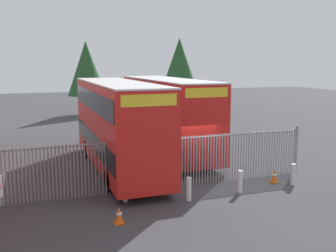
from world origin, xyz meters
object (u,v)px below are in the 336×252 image
object	(u,v)px
bollard_near_left	(125,190)
bollard_near_right	(240,182)
double_decker_bus_near_gate	(118,122)
double_decker_bus_behind_fence_left	(167,113)
bollard_center_front	(189,189)
traffic_cone_near_kerb	(274,176)
traffic_cone_by_gate	(157,187)
traffic_cone_mid_forecourt	(119,215)
bollard_far_right	(293,174)

from	to	relation	value
bollard_near_left	bollard_near_right	xyz separation A→B (m)	(4.72, -0.64, 0.00)
double_decker_bus_near_gate	bollard_near_left	bearing A→B (deg)	-99.43
bollard_near_left	bollard_near_right	distance (m)	4.76
double_decker_bus_near_gate	double_decker_bus_behind_fence_left	size ratio (longest dim) A/B	1.00
bollard_center_front	traffic_cone_near_kerb	size ratio (longest dim) A/B	1.61
double_decker_bus_behind_fence_left	traffic_cone_near_kerb	xyz separation A→B (m)	(2.61, -7.11, -2.13)
bollard_center_front	bollard_near_right	bearing A→B (deg)	3.82
traffic_cone_by_gate	traffic_cone_mid_forecourt	xyz separation A→B (m)	(-2.12, -2.36, 0.00)
traffic_cone_near_kerb	traffic_cone_by_gate	bearing A→B (deg)	177.44
bollard_near_right	bollard_center_front	bearing A→B (deg)	-176.18
bollard_center_front	bollard_near_right	size ratio (longest dim) A/B	1.00
bollard_near_right	bollard_far_right	distance (m)	2.75
bollard_center_front	traffic_cone_near_kerb	world-z (taller)	bollard_center_front
bollard_far_right	traffic_cone_mid_forecourt	size ratio (longest dim) A/B	1.61
double_decker_bus_near_gate	traffic_cone_near_kerb	xyz separation A→B (m)	(6.15, -4.52, -2.13)
bollard_center_front	double_decker_bus_near_gate	bearing A→B (deg)	106.23
bollard_center_front	traffic_cone_mid_forecourt	bearing A→B (deg)	-158.32
double_decker_bus_behind_fence_left	bollard_far_right	bearing A→B (deg)	-67.73
traffic_cone_by_gate	bollard_near_left	bearing A→B (deg)	-165.95
double_decker_bus_behind_fence_left	traffic_cone_mid_forecourt	size ratio (longest dim) A/B	18.32
traffic_cone_near_kerb	bollard_near_right	bearing A→B (deg)	-161.31
bollard_near_left	traffic_cone_mid_forecourt	xyz separation A→B (m)	(-0.70, -2.01, -0.19)
traffic_cone_mid_forecourt	traffic_cone_by_gate	bearing A→B (deg)	48.07
traffic_cone_by_gate	double_decker_bus_behind_fence_left	bearing A→B (deg)	67.18
double_decker_bus_behind_fence_left	bollard_near_left	size ratio (longest dim) A/B	11.38
double_decker_bus_behind_fence_left	bollard_near_right	size ratio (longest dim) A/B	11.38
double_decker_bus_behind_fence_left	traffic_cone_mid_forecourt	world-z (taller)	double_decker_bus_behind_fence_left
double_decker_bus_near_gate	double_decker_bus_behind_fence_left	distance (m)	4.39
bollard_near_left	bollard_far_right	distance (m)	7.48
double_decker_bus_near_gate	traffic_cone_near_kerb	size ratio (longest dim) A/B	18.32
bollard_center_front	traffic_cone_by_gate	xyz separation A→B (m)	(-0.93, 1.15, -0.19)
bollard_near_left	traffic_cone_by_gate	xyz separation A→B (m)	(1.42, 0.35, -0.19)
double_decker_bus_behind_fence_left	bollard_near_left	distance (m)	8.63
bollard_near_right	bollard_far_right	bearing A→B (deg)	2.99
bollard_near_left	traffic_cone_near_kerb	world-z (taller)	bollard_near_left
bollard_near_left	bollard_near_right	size ratio (longest dim) A/B	1.00
bollard_far_right	traffic_cone_near_kerb	xyz separation A→B (m)	(-0.55, 0.60, -0.19)
bollard_near_left	bollard_far_right	world-z (taller)	same
traffic_cone_near_kerb	bollard_far_right	bearing A→B (deg)	-47.81
bollard_near_left	traffic_cone_mid_forecourt	bearing A→B (deg)	-109.31
bollard_far_right	bollard_center_front	bearing A→B (deg)	-176.62
bollard_center_front	traffic_cone_mid_forecourt	size ratio (longest dim) A/B	1.61
traffic_cone_by_gate	traffic_cone_mid_forecourt	world-z (taller)	same
bollard_far_right	traffic_cone_by_gate	world-z (taller)	bollard_far_right
bollard_center_front	bollard_far_right	size ratio (longest dim) A/B	1.00
traffic_cone_by_gate	traffic_cone_near_kerb	bearing A→B (deg)	-2.56
double_decker_bus_behind_fence_left	bollard_center_front	size ratio (longest dim) A/B	11.38
bollard_near_right	bollard_far_right	xyz separation A→B (m)	(2.75, 0.14, 0.00)
bollard_far_right	traffic_cone_mid_forecourt	xyz separation A→B (m)	(-8.17, -1.51, -0.19)
bollard_far_right	traffic_cone_by_gate	bearing A→B (deg)	172.02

